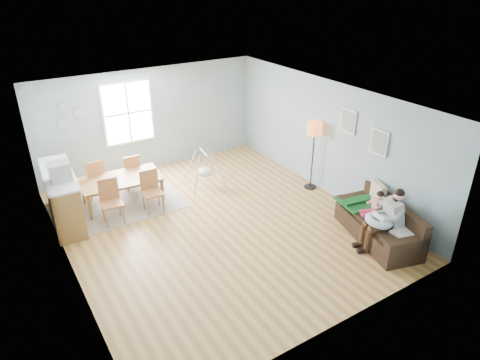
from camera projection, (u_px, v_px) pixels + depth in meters
room at (215, 115)px, 8.11m from camera, size 8.40×9.40×3.90m
window at (128, 113)px, 10.79m from camera, size 1.32×0.08×1.62m
pictures at (363, 131)px, 8.99m from camera, size 0.05×1.34×0.74m
wall_plates at (69, 115)px, 10.04m from camera, size 0.67×0.02×0.66m
sofa at (380, 226)px, 8.58m from camera, size 1.35×2.13×0.80m
green_throw at (361, 201)px, 9.03m from camera, size 1.02×0.89×0.04m
beige_pillow at (378, 194)px, 8.88m from camera, size 0.30×0.48×0.47m
father at (386, 217)px, 8.13m from camera, size 0.93×0.61×1.26m
nursing_pillow at (379, 221)px, 8.12m from camera, size 0.68×0.67×0.22m
infant at (378, 217)px, 8.11m from camera, size 0.14×0.34×0.13m
toddler at (375, 205)px, 8.55m from camera, size 0.51×0.37×0.76m
floor_lamp at (314, 134)px, 10.08m from camera, size 0.34×0.34×1.71m
storage_cube at (404, 244)px, 8.05m from camera, size 0.50×0.45×0.53m
rug at (125, 203)px, 9.98m from camera, size 2.53×1.92×0.01m
dining_table at (123, 191)px, 9.84m from camera, size 1.88×1.14×0.64m
chair_sw at (110, 198)px, 9.05m from camera, size 0.47×0.47×0.97m
chair_se at (151, 188)px, 9.49m from camera, size 0.46×0.46×0.95m
chair_nw at (95, 177)px, 9.99m from camera, size 0.49×0.49×0.97m
chair_ne at (132, 170)px, 10.45m from camera, size 0.42×0.42×0.90m
counter at (63, 197)px, 9.07m from camera, size 0.74×2.07×1.14m
monitor at (59, 171)px, 8.44m from camera, size 0.40×0.37×0.37m
baby_swing at (205, 171)px, 10.57m from camera, size 1.03×1.05×0.93m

